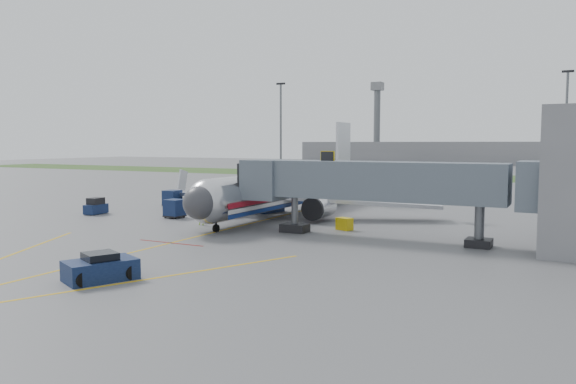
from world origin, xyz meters
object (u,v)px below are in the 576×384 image
at_px(belt_loader, 271,208).
at_px(baggage_tug, 96,207).
at_px(ramp_worker, 201,215).
at_px(pushback_tug, 100,269).
at_px(airliner, 288,190).

bearing_deg(belt_loader, baggage_tug, -147.66).
bearing_deg(ramp_worker, belt_loader, 67.31).
bearing_deg(ramp_worker, baggage_tug, 157.29).
distance_m(baggage_tug, ramp_worker, 14.79).
xyz_separation_m(baggage_tug, belt_loader, (15.75, 9.97, -0.28)).
height_order(pushback_tug, belt_loader, belt_loader).
relative_size(baggage_tug, belt_loader, 0.62).
relative_size(pushback_tug, ramp_worker, 2.23).
relative_size(pushback_tug, belt_loader, 1.02).
bearing_deg(pushback_tug, baggage_tug, 136.66).
bearing_deg(baggage_tug, pushback_tug, -43.34).
relative_size(airliner, ramp_worker, 18.40).
bearing_deg(baggage_tug, ramp_worker, -5.20).
xyz_separation_m(pushback_tug, baggage_tug, (-22.24, 20.99, 0.13)).
height_order(pushback_tug, ramp_worker, ramp_worker).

